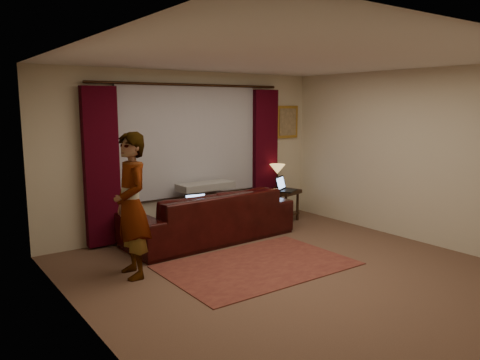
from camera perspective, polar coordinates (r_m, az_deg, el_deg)
name	(u,v)px	position (r m, az deg, el deg)	size (l,w,h in m)	color
floor	(289,272)	(5.99, 6.05, -11.12)	(5.00, 5.00, 0.01)	brown
ceiling	(293,58)	(5.65, 6.50, 14.51)	(5.00, 5.00, 0.02)	silver
wall_back	(189,152)	(7.70, -6.27, 3.38)	(5.00, 0.02, 2.60)	beige
wall_left	(83,191)	(4.43, -18.56, -1.30)	(0.02, 5.00, 2.60)	beige
wall_right	(415,156)	(7.57, 20.51, 2.76)	(0.02, 5.00, 2.60)	beige
sheer_curtain	(190,140)	(7.63, -6.08, 4.84)	(2.50, 0.05, 1.80)	#A2A1A9
drape_left	(101,167)	(7.00, -16.55, 1.50)	(0.50, 0.14, 2.30)	#34020D
drape_right	(264,154)	(8.46, 3.00, 3.12)	(0.50, 0.14, 2.30)	#34020D
curtain_rod	(191,85)	(7.58, -6.00, 11.47)	(0.04, 0.04, 3.40)	black
picture_frame	(287,122)	(8.87, 5.75, 7.06)	(0.50, 0.04, 0.60)	gold
sofa	(209,206)	(7.20, -3.81, -3.18)	(2.63, 1.14, 1.06)	black
throw_blanket	(205,169)	(7.45, -4.23, 1.41)	(0.92, 0.37, 0.11)	gray
clothing_pile	(263,195)	(7.58, 2.88, -1.78)	(0.47, 0.36, 0.20)	brown
laptop_sofa	(199,203)	(6.81, -5.08, -2.86)	(0.34, 0.37, 0.24)	black
area_rug	(257,265)	(6.18, 2.14, -10.32)	(2.38, 1.59, 0.01)	brown
end_table	(283,205)	(8.47, 5.27, -3.06)	(0.49, 0.49, 0.56)	black
tiffany_lamp	(277,177)	(8.43, 4.56, 0.40)	(0.28, 0.28, 0.45)	olive
laptop_table	(287,184)	(8.27, 5.79, -0.47)	(0.35, 0.39, 0.26)	black
person	(132,206)	(5.74, -13.09, -3.05)	(0.51, 0.51, 1.75)	gray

